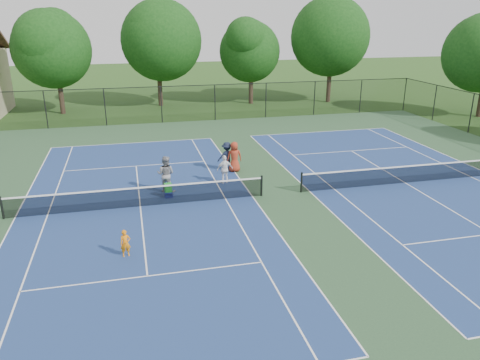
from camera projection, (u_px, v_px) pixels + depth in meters
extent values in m
plane|color=#234716|center=(281.00, 194.00, 23.60)|extent=(140.00, 140.00, 0.00)
cube|color=#29492F|center=(281.00, 194.00, 23.60)|extent=(36.00, 36.00, 0.01)
cube|color=navy|center=(140.00, 206.00, 22.05)|extent=(10.97, 23.77, 0.00)
cube|color=white|center=(134.00, 143.00, 32.94)|extent=(10.97, 0.06, 0.00)
cube|color=white|center=(15.00, 218.00, 20.84)|extent=(0.06, 23.77, 0.00)
cube|color=white|center=(252.00, 196.00, 23.26)|extent=(0.06, 23.77, 0.00)
cube|color=white|center=(48.00, 215.00, 21.14)|extent=(0.06, 23.77, 0.00)
cube|color=white|center=(226.00, 199.00, 22.96)|extent=(0.06, 23.77, 0.00)
cube|color=white|center=(136.00, 166.00, 27.92)|extent=(8.23, 0.06, 0.00)
cube|color=white|center=(147.00, 276.00, 16.19)|extent=(8.23, 0.06, 0.00)
cube|color=white|center=(140.00, 206.00, 22.05)|extent=(0.06, 12.80, 0.00)
cylinder|color=black|center=(2.00, 208.00, 20.57)|extent=(0.10, 0.10, 1.07)
cylinder|color=black|center=(262.00, 186.00, 23.19)|extent=(0.10, 0.10, 1.07)
cube|color=black|center=(140.00, 197.00, 21.90)|extent=(11.90, 0.01, 0.90)
cube|color=white|center=(139.00, 188.00, 21.74)|extent=(11.90, 0.04, 0.07)
cube|color=navy|center=(405.00, 183.00, 25.14)|extent=(10.97, 23.77, 0.00)
cube|color=white|center=(319.00, 132.00, 36.03)|extent=(10.97, 0.06, 0.00)
cube|color=white|center=(310.00, 191.00, 23.93)|extent=(0.06, 23.77, 0.00)
cube|color=white|center=(334.00, 189.00, 24.23)|extent=(0.06, 23.77, 0.00)
cube|color=white|center=(471.00, 177.00, 26.05)|extent=(0.06, 23.77, 0.00)
cube|color=white|center=(351.00, 151.00, 31.00)|extent=(8.23, 0.06, 0.00)
cube|color=white|center=(405.00, 183.00, 25.14)|extent=(0.06, 12.80, 0.00)
cylinder|color=black|center=(301.00, 182.00, 23.65)|extent=(0.10, 0.10, 1.07)
cube|color=black|center=(406.00, 175.00, 24.99)|extent=(11.90, 0.01, 0.90)
cube|color=white|center=(407.00, 166.00, 24.83)|extent=(11.90, 0.04, 0.07)
cylinder|color=black|center=(46.00, 110.00, 36.61)|extent=(0.08, 0.08, 3.00)
cylinder|color=black|center=(105.00, 107.00, 37.60)|extent=(0.08, 0.08, 3.00)
cylinder|color=black|center=(161.00, 105.00, 38.59)|extent=(0.08, 0.08, 3.00)
cylinder|color=black|center=(215.00, 103.00, 39.59)|extent=(0.08, 0.08, 3.00)
cylinder|color=black|center=(266.00, 100.00, 40.58)|extent=(0.08, 0.08, 3.00)
cylinder|color=black|center=(314.00, 98.00, 41.57)|extent=(0.08, 0.08, 3.00)
cylinder|color=black|center=(361.00, 96.00, 42.57)|extent=(0.08, 0.08, 3.00)
cylinder|color=black|center=(405.00, 95.00, 43.56)|extent=(0.08, 0.08, 3.00)
cylinder|color=black|center=(471.00, 113.00, 35.32)|extent=(0.08, 0.08, 3.00)
cylinder|color=black|center=(434.00, 103.00, 39.44)|extent=(0.08, 0.08, 3.00)
cube|color=black|center=(215.00, 103.00, 39.59)|extent=(36.00, 0.01, 3.00)
cube|color=black|center=(215.00, 85.00, 39.09)|extent=(36.00, 0.05, 0.05)
cylinder|color=#2D2116|center=(61.00, 93.00, 42.08)|extent=(0.44, 0.44, 3.78)
sphere|color=#0F390F|center=(55.00, 50.00, 40.82)|extent=(6.80, 6.80, 6.80)
sphere|color=#0F390F|center=(54.00, 42.00, 40.60)|extent=(5.58, 5.58, 5.58)
sphere|color=#0F390F|center=(53.00, 34.00, 40.38)|extent=(4.35, 4.35, 4.35)
cylinder|color=#2D2116|center=(160.00, 84.00, 45.84)|extent=(0.44, 0.44, 4.14)
sphere|color=#0F390F|center=(157.00, 40.00, 44.45)|extent=(7.60, 7.60, 7.60)
sphere|color=#0F390F|center=(157.00, 33.00, 44.24)|extent=(6.23, 6.23, 6.23)
sphere|color=#0F390F|center=(156.00, 26.00, 44.03)|extent=(4.86, 4.86, 4.86)
cylinder|color=#2D2116|center=(251.00, 86.00, 47.03)|extent=(0.44, 0.44, 3.42)
sphere|color=#0F390F|center=(251.00, 52.00, 45.91)|extent=(6.00, 6.00, 6.00)
sphere|color=#0F390F|center=(251.00, 44.00, 45.67)|extent=(4.92, 4.92, 4.92)
sphere|color=#0F390F|center=(251.00, 37.00, 45.44)|extent=(3.84, 3.84, 3.84)
cylinder|color=#2D2116|center=(329.00, 81.00, 47.73)|extent=(0.44, 0.44, 4.32)
sphere|color=#0F390F|center=(332.00, 37.00, 46.29)|extent=(7.80, 7.80, 7.80)
sphere|color=#0F390F|center=(332.00, 30.00, 46.08)|extent=(6.40, 6.40, 6.40)
sphere|color=#0F390F|center=(333.00, 24.00, 45.88)|extent=(4.99, 4.99, 4.99)
imported|color=orange|center=(125.00, 243.00, 17.39)|extent=(0.42, 0.31, 1.06)
imported|color=gray|center=(166.00, 174.00, 23.60)|extent=(1.13, 1.02, 1.90)
imported|color=white|center=(225.00, 169.00, 24.90)|extent=(0.95, 0.51, 1.54)
imported|color=#171E32|center=(227.00, 156.00, 26.92)|extent=(1.12, 0.67, 1.69)
imported|color=#9A311C|center=(234.00, 157.00, 26.72)|extent=(0.87, 0.58, 1.76)
cube|color=navy|center=(168.00, 194.00, 23.15)|extent=(0.41, 0.34, 0.29)
cube|color=green|center=(168.00, 188.00, 23.03)|extent=(0.38, 0.33, 0.43)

